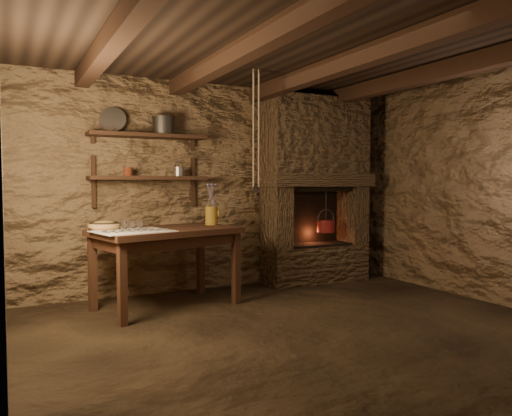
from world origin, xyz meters
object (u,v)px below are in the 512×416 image
stoneware_jug (211,207)px  red_pot (326,225)px  wooden_bowl (104,226)px  work_table (166,265)px  iron_stockpot (163,127)px

stoneware_jug → red_pot: bearing=-12.0°
stoneware_jug → red_pot: stoneware_jug is taller
wooden_bowl → stoneware_jug: bearing=4.2°
wooden_bowl → red_pot: 2.79m
wooden_bowl → work_table: bearing=-10.1°
iron_stockpot → red_pot: iron_stockpot is taller
wooden_bowl → red_pot: red_pot is taller
work_table → wooden_bowl: wooden_bowl is taller
work_table → wooden_bowl: (-0.58, 0.10, 0.40)m
work_table → red_pot: red_pot is taller
work_table → red_pot: bearing=-3.1°
stoneware_jug → iron_stockpot: iron_stockpot is taller
wooden_bowl → red_pot: size_ratio=0.57×
work_table → red_pot: (2.19, 0.39, 0.28)m
stoneware_jug → wooden_bowl: stoneware_jug is taller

